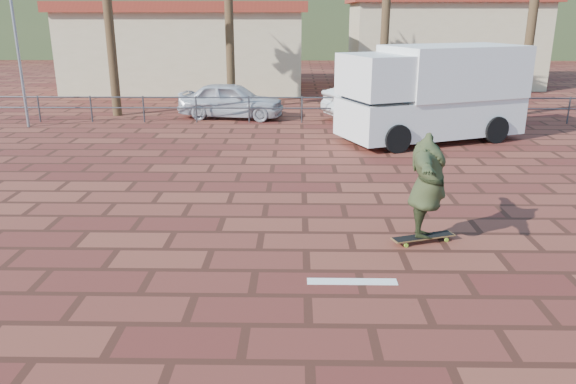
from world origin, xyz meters
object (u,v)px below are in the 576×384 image
Objects in this scene: longboard at (423,237)px; campervan at (433,91)px; car_white at (384,99)px; skateboarder at (427,186)px; car_silver at (231,100)px.

campervan reaches higher than longboard.
skateboarder is at bearing 152.20° from car_white.
car_white is (-0.95, 3.92, -0.80)m from campervan.
car_silver is at bearing 67.17° from car_white.
car_silver is at bearing 92.24° from longboard.
campervan is 1.33× the size of car_white.
car_white is (6.01, 0.00, 0.08)m from car_silver.
car_white reaches higher than car_silver.
skateboarder is 0.57× the size of car_silver.
skateboarder is 13.52m from car_silver.
campervan is (2.04, 8.67, 0.50)m from skateboarder.
skateboarder is 8.93m from campervan.
car_silver is 0.87× the size of car_white.
skateboarder reaches higher than car_white.
longboard is 9.03m from campervan.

